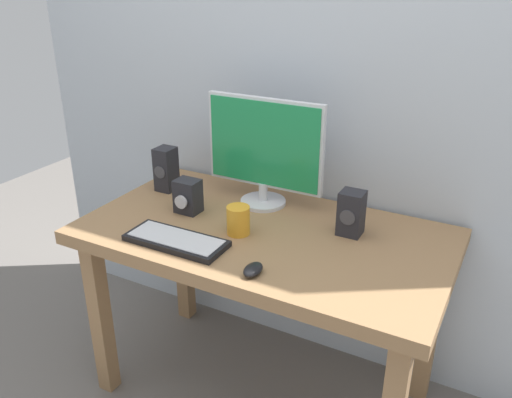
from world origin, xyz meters
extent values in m
plane|color=slate|center=(0.00, 0.00, 0.00)|extent=(6.00, 6.00, 0.00)
cube|color=#B2BCC6|center=(0.00, 0.42, 1.50)|extent=(2.83, 0.04, 3.00)
cube|color=#936D47|center=(0.00, 0.00, 0.75)|extent=(1.37, 0.75, 0.05)
cube|color=#936D47|center=(-0.60, -0.29, 0.36)|extent=(0.07, 0.07, 0.73)
cube|color=#936D47|center=(-0.60, 0.29, 0.36)|extent=(0.07, 0.07, 0.73)
cube|color=#936D47|center=(0.60, 0.29, 0.36)|extent=(0.07, 0.07, 0.73)
cylinder|color=silver|center=(-0.11, 0.21, 0.79)|extent=(0.19, 0.19, 0.02)
cylinder|color=silver|center=(-0.11, 0.21, 0.83)|extent=(0.04, 0.04, 0.07)
cube|color=silver|center=(-0.11, 0.22, 1.04)|extent=(0.50, 0.02, 0.36)
cube|color=#1E8C4C|center=(-0.11, 0.21, 1.04)|extent=(0.47, 0.01, 0.34)
cube|color=black|center=(-0.23, -0.24, 0.79)|extent=(0.37, 0.15, 0.02)
cube|color=silver|center=(-0.23, -0.24, 0.80)|extent=(0.34, 0.12, 0.00)
ellipsoid|color=black|center=(0.11, -0.28, 0.79)|extent=(0.06, 0.09, 0.03)
cube|color=#232328|center=(0.29, 0.13, 0.86)|extent=(0.09, 0.08, 0.17)
cylinder|color=#3F3F44|center=(0.29, 0.08, 0.86)|extent=(0.06, 0.00, 0.06)
cube|color=#232328|center=(-0.55, 0.14, 0.87)|extent=(0.08, 0.09, 0.19)
cylinder|color=#3F3F44|center=(-0.55, 0.10, 0.87)|extent=(0.05, 0.00, 0.05)
cube|color=#232328|center=(-0.34, 0.00, 0.85)|extent=(0.10, 0.08, 0.14)
cylinder|color=silver|center=(-0.34, -0.05, 0.84)|extent=(0.05, 0.01, 0.05)
cylinder|color=orange|center=(-0.07, -0.07, 0.83)|extent=(0.09, 0.09, 0.11)
camera|label=1|loc=(0.80, -1.56, 1.69)|focal=37.12mm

